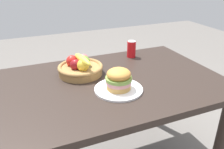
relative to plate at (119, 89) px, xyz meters
The scene contains 5 objects.
dining_table 0.17m from the plate, 92.29° to the left, with size 1.40×0.90×0.75m.
plate is the anchor object (origin of this frame).
sandwich 0.07m from the plate, 88.21° to the right, with size 0.15×0.15×0.12m.
soda_can 0.55m from the plate, 55.42° to the left, with size 0.07×0.07×0.13m.
fruit_basket 0.33m from the plate, 115.00° to the left, with size 0.29×0.29×0.14m.
Camera 1 is at (-0.48, -1.17, 1.39)m, focal length 37.23 mm.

